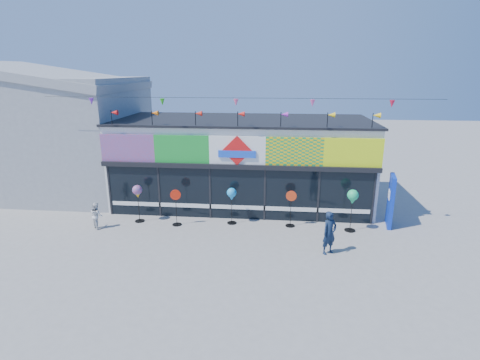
# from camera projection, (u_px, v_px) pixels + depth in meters

# --- Properties ---
(ground) EXTENTS (80.00, 80.00, 0.00)m
(ground) POSITION_uv_depth(u_px,v_px,m) (227.00, 254.00, 13.42)
(ground) COLOR gray
(ground) RESTS_ON ground
(kite_shop) EXTENTS (16.00, 5.70, 5.31)m
(kite_shop) POSITION_uv_depth(u_px,v_px,m) (243.00, 161.00, 18.51)
(kite_shop) COLOR white
(kite_shop) RESTS_ON ground
(neighbour_building) EXTENTS (8.18, 7.20, 6.87)m
(neighbour_building) POSITION_uv_depth(u_px,v_px,m) (60.00, 131.00, 20.15)
(neighbour_building) COLOR #989A9C
(neighbour_building) RESTS_ON ground
(blue_sign) EXTENTS (0.37, 1.11, 2.20)m
(blue_sign) POSITION_uv_depth(u_px,v_px,m) (391.00, 201.00, 15.65)
(blue_sign) COLOR #0B2BAB
(blue_sign) RESTS_ON ground
(spinner_0) EXTENTS (0.42, 0.42, 1.65)m
(spinner_0) POSITION_uv_depth(u_px,v_px,m) (137.00, 193.00, 16.00)
(spinner_0) COLOR black
(spinner_0) RESTS_ON ground
(spinner_1) EXTENTS (0.44, 0.40, 1.58)m
(spinner_1) POSITION_uv_depth(u_px,v_px,m) (176.00, 206.00, 15.76)
(spinner_1) COLOR black
(spinner_1) RESTS_ON ground
(spinner_2) EXTENTS (0.40, 0.40, 1.60)m
(spinner_2) POSITION_uv_depth(u_px,v_px,m) (232.00, 195.00, 15.80)
(spinner_2) COLOR black
(spinner_2) RESTS_ON ground
(spinner_3) EXTENTS (0.44, 0.40, 1.57)m
(spinner_3) POSITION_uv_depth(u_px,v_px,m) (291.00, 208.00, 15.64)
(spinner_3) COLOR black
(spinner_3) RESTS_ON ground
(spinner_4) EXTENTS (0.45, 0.45, 1.77)m
(spinner_4) POSITION_uv_depth(u_px,v_px,m) (353.00, 198.00, 15.02)
(spinner_4) COLOR black
(spinner_4) RESTS_ON ground
(adult_man) EXTENTS (0.69, 0.64, 1.59)m
(adult_man) POSITION_uv_depth(u_px,v_px,m) (329.00, 233.00, 13.29)
(adult_man) COLOR #12213A
(adult_man) RESTS_ON ground
(child) EXTENTS (0.60, 0.59, 1.10)m
(child) POSITION_uv_depth(u_px,v_px,m) (97.00, 215.00, 15.55)
(child) COLOR silver
(child) RESTS_ON ground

